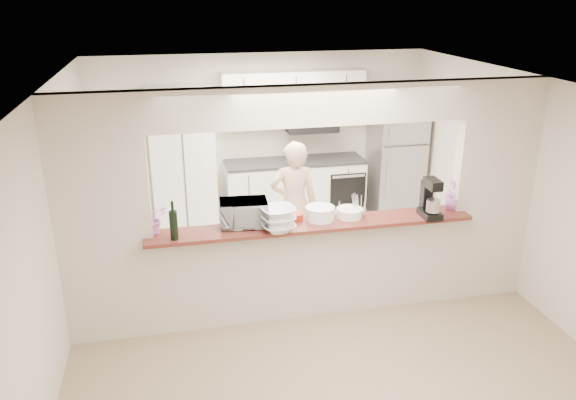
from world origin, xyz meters
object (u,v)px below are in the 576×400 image
object	(u,v)px
refrigerator	(396,161)
stand_mixer	(430,200)
person	(294,205)
toaster_oven	(244,213)

from	to	relation	value
refrigerator	stand_mixer	distance (m)	2.93
stand_mixer	person	size ratio (longest dim) A/B	0.26
toaster_oven	person	distance (m)	1.44
refrigerator	stand_mixer	xyz separation A→B (m)	(-0.80, -2.79, 0.43)
toaster_oven	stand_mixer	xyz separation A→B (m)	(1.95, -0.19, 0.06)
refrigerator	stand_mixer	world-z (taller)	refrigerator
refrigerator	toaster_oven	world-z (taller)	refrigerator
stand_mixer	person	distance (m)	1.82
toaster_oven	person	bearing A→B (deg)	59.67
refrigerator	person	world-z (taller)	refrigerator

